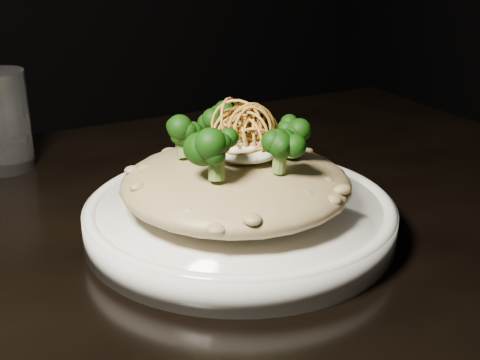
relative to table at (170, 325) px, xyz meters
name	(u,v)px	position (x,y,z in m)	size (l,w,h in m)	color
table	(170,325)	(0.00, 0.00, 0.00)	(1.10, 0.80, 0.75)	black
plate	(240,219)	(0.07, 0.00, 0.10)	(0.29, 0.29, 0.03)	white
risotto	(236,183)	(0.07, -0.01, 0.14)	(0.21, 0.21, 0.05)	brown
broccoli	(238,131)	(0.07, -0.01, 0.19)	(0.15, 0.15, 0.05)	black
cheese	(246,149)	(0.08, -0.01, 0.17)	(0.06, 0.06, 0.02)	white
shallots	(247,118)	(0.08, -0.01, 0.20)	(0.06, 0.06, 0.04)	#8E5B1E
drinking_glass	(0,121)	(-0.09, 0.28, 0.14)	(0.07, 0.07, 0.12)	white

